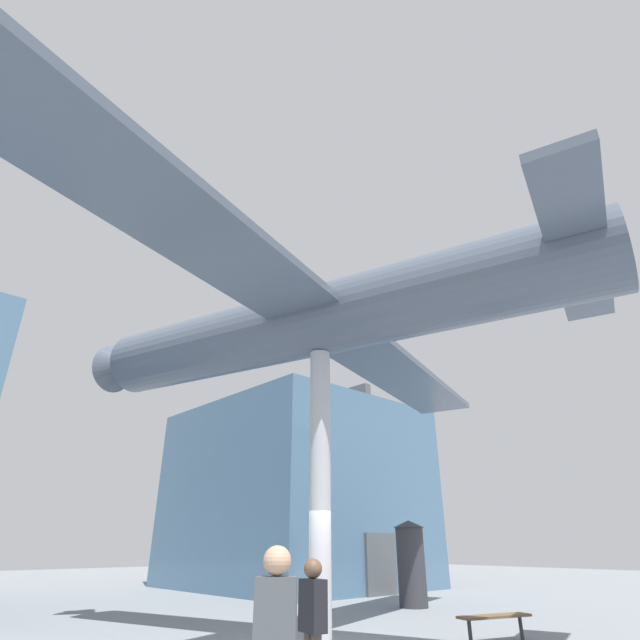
{
  "coord_description": "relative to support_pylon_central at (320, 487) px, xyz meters",
  "views": [
    {
      "loc": [
        -7.38,
        -7.98,
        1.89
      ],
      "look_at": [
        0.0,
        0.0,
        6.77
      ],
      "focal_mm": 28.0,
      "sensor_mm": 36.0,
      "label": 1
    }
  ],
  "objects": [
    {
      "name": "glass_pavilion_right",
      "position": [
        9.73,
        12.28,
        1.15
      ],
      "size": [
        9.64,
        10.87,
        8.8
      ],
      "color": "slate",
      "rests_on": "ground_plane"
    },
    {
      "name": "support_pylon_central",
      "position": [
        0.0,
        0.0,
        0.0
      ],
      "size": [
        0.45,
        0.45,
        5.93
      ],
      "color": "#B7B7BC",
      "rests_on": "ground_plane"
    },
    {
      "name": "suspended_airplane",
      "position": [
        -0.03,
        0.11,
        3.82
      ],
      "size": [
        19.47,
        14.21,
        3.26
      ],
      "rotation": [
        0.0,
        0.0,
        0.3
      ],
      "color": "#4C5666",
      "rests_on": "support_pylon_central"
    },
    {
      "name": "visitor_person",
      "position": [
        -2.23,
        -2.26,
        -1.98
      ],
      "size": [
        0.28,
        0.43,
        1.7
      ],
      "rotation": [
        0.0,
        0.0,
        1.4
      ],
      "color": "#4C4238",
      "rests_on": "ground_plane"
    },
    {
      "name": "visitor_second",
      "position": [
        -3.95,
        -3.64,
        -1.86
      ],
      "size": [
        0.44,
        0.44,
        1.87
      ],
      "rotation": [
        0.0,
        0.0,
        2.38
      ],
      "color": "#4C4238",
      "rests_on": "ground_plane"
    },
    {
      "name": "plaza_bench",
      "position": [
        3.72,
        -1.48,
        -2.53
      ],
      "size": [
        1.77,
        0.93,
        0.5
      ],
      "rotation": [
        0.0,
        0.0,
        -0.32
      ],
      "color": "brown",
      "rests_on": "ground_plane"
    },
    {
      "name": "info_kiosk",
      "position": [
        7.42,
        3.54,
        -1.62
      ],
      "size": [
        1.07,
        1.07,
        2.63
      ],
      "color": "#333338",
      "rests_on": "ground_plane"
    }
  ]
}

